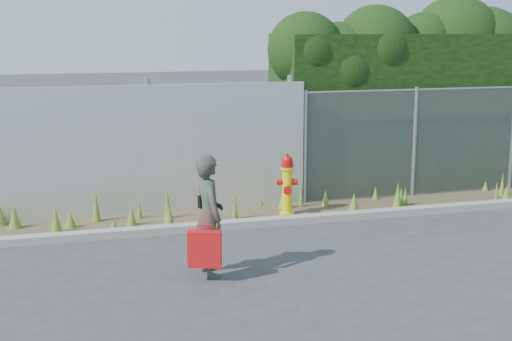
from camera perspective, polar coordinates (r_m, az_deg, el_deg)
The scene contains 10 objects.
ground at distance 9.86m, azimuth 3.89°, elevation -7.20°, with size 80.00×80.00×0.00m, color #363639.
curb at distance 11.47m, azimuth 0.91°, elevation -4.13°, with size 16.00×0.22×0.12m, color gray.
weed_strip at distance 12.02m, azimuth -0.73°, elevation -3.06°, with size 16.00×1.31×0.53m.
corrugated_fence at distance 11.98m, azimuth -15.84°, elevation 1.21°, with size 8.50×0.21×2.30m.
chainlink_fence at distance 14.07m, azimuth 16.33°, elevation 2.39°, with size 6.50×0.07×2.05m.
hedge at distance 14.86m, azimuth 14.55°, elevation 6.90°, with size 7.57×1.98×3.75m.
fire_hydrant at distance 11.98m, azimuth 2.52°, elevation -1.23°, with size 0.35×0.32×1.06m.
woman at distance 9.10m, azimuth -3.80°, elevation -3.61°, with size 0.58×0.38×1.58m, color #0F6148.
red_tote_bag at distance 8.93m, azimuth -4.14°, elevation -6.26°, with size 0.42×0.15×0.55m.
black_shoulder_bag at distance 9.22m, azimuth -3.98°, elevation -2.47°, with size 0.21×0.09×0.16m.
Camera 1 is at (-3.13, -8.79, 3.17)m, focal length 50.00 mm.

